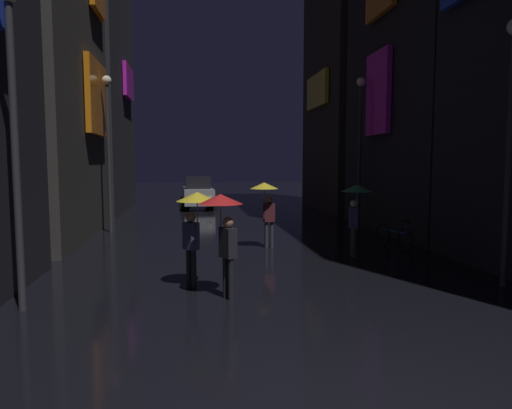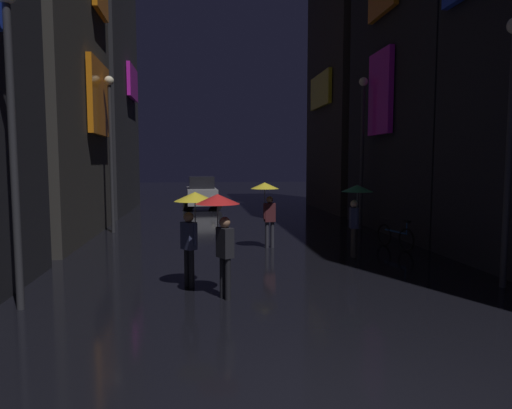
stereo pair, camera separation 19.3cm
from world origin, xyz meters
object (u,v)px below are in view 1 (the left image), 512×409
Objects in this scene: pedestrian_midstreet_centre_yellow at (195,213)px; streetlamp_right_far at (360,137)px; pedestrian_far_right_green at (356,200)px; streetlamp_left_near at (13,112)px; car_distant at (198,193)px; pedestrian_foreground_left_red at (223,217)px; bicycle_parked_at_storefront at (394,236)px; pedestrian_near_crossing_yellow at (266,196)px; streetlamp_left_far at (108,137)px; streetlamp_right_near at (511,123)px.

pedestrian_midstreet_centre_yellow is 0.34× the size of streetlamp_right_far.
streetlamp_left_near reaches higher than pedestrian_far_right_green.
streetlamp_left_near is at bearing -100.73° from car_distant.
pedestrian_foreground_left_red is 0.36× the size of streetlamp_left_near.
pedestrian_far_right_green is 0.34× the size of streetlamp_right_far.
bicycle_parked_at_storefront is (1.78, 1.25, -1.28)m from pedestrian_far_right_green.
streetlamp_left_near reaches higher than car_distant.
pedestrian_near_crossing_yellow is (-2.33, 1.81, 0.00)m from pedestrian_far_right_green.
streetlamp_left_near is 9.52m from streetlamp_left_far.
bicycle_parked_at_storefront is at bearing -25.43° from streetlamp_left_far.
streetlamp_left_near is (-3.76, -0.26, 1.99)m from pedestrian_foreground_left_red.
streetlamp_left_far is at bearing 143.38° from pedestrian_far_right_green.
streetlamp_left_near is (-5.50, -5.52, 1.99)m from pedestrian_near_crossing_yellow.
pedestrian_far_right_green is at bearing 25.32° from streetlamp_left_near.
bicycle_parked_at_storefront is (4.11, -0.56, -1.28)m from pedestrian_near_crossing_yellow.
pedestrian_foreground_left_red is 10.21m from streetlamp_left_far.
streetlamp_right_near is (4.50, -5.25, 1.94)m from pedestrian_near_crossing_yellow.
streetlamp_right_near reaches higher than pedestrian_near_crossing_yellow.
pedestrian_foreground_left_red is 0.35× the size of streetlamp_left_far.
bicycle_parked_at_storefront is at bearing 27.30° from streetlamp_left_near.
streetlamp_left_far reaches higher than car_distant.
pedestrian_far_right_green is at bearing -111.58° from streetlamp_right_far.
streetlamp_right_far is at bearing 50.14° from pedestrian_midstreet_centre_yellow.
streetlamp_right_near is 0.96× the size of streetlamp_left_far.
car_distant is at bearing 106.05° from pedestrian_far_right_green.
streetlamp_right_far reaches higher than streetlamp_left_near.
pedestrian_near_crossing_yellow reaches higher than car_distant.
streetlamp_left_far is (-5.50, 4.01, 2.07)m from pedestrian_near_crossing_yellow.
pedestrian_near_crossing_yellow is at bearing 142.14° from pedestrian_far_right_green.
bicycle_parked_at_storefront is at bearing -7.76° from pedestrian_near_crossing_yellow.
streetlamp_right_near is at bearing -90.00° from streetlamp_right_far.
pedestrian_midstreet_centre_yellow is 1.19× the size of bicycle_parked_at_storefront.
streetlamp_right_far is (4.50, 3.68, 2.14)m from pedestrian_near_crossing_yellow.
streetlamp_left_far is at bearing 110.85° from pedestrian_midstreet_centre_yellow.
streetlamp_left_near reaches higher than bicycle_parked_at_storefront.
pedestrian_midstreet_centre_yellow is at bearing -148.69° from bicycle_parked_at_storefront.
car_distant reaches higher than bicycle_parked_at_storefront.
pedestrian_near_crossing_yellow is 0.34× the size of streetlamp_right_far.
pedestrian_far_right_green is 0.50× the size of car_distant.
streetlamp_right_near is at bearing -42.80° from streetlamp_left_far.
pedestrian_near_crossing_yellow is 0.36× the size of streetlamp_left_near.
streetlamp_right_far is at bearing 90.00° from streetlamp_right_near.
pedestrian_foreground_left_red is 0.50× the size of car_distant.
bicycle_parked_at_storefront is 0.31× the size of streetlamp_right_near.
pedestrian_near_crossing_yellow is at bearing 62.86° from pedestrian_midstreet_centre_yellow.
streetlamp_right_far reaches higher than streetlamp_left_far.
pedestrian_midstreet_centre_yellow is at bearing 173.18° from streetlamp_right_near.
streetlamp_right_far reaches higher than car_distant.
streetlamp_right_far is at bearing -1.87° from streetlamp_left_far.
car_distant is (-4.30, 14.93, -0.74)m from pedestrian_far_right_green.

